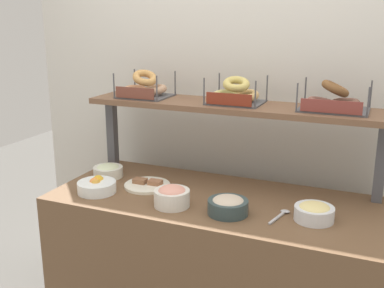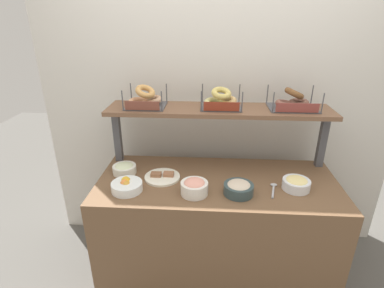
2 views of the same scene
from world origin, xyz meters
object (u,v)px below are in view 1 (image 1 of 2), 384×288
at_px(bowl_tuna_salad, 228,205).
at_px(serving_spoon_near_plate, 281,214).
at_px(bagel_basket_plain, 236,94).
at_px(bowl_egg_salad, 314,212).
at_px(bowl_fruit_salad, 97,186).
at_px(bowl_scallion_spread, 108,171).
at_px(serving_plate_white, 147,185).
at_px(bagel_basket_cinnamon_raisin, 334,101).
at_px(bowl_lox_spread, 172,196).
at_px(bagel_basket_sesame, 145,88).

height_order(bowl_tuna_salad, serving_spoon_near_plate, bowl_tuna_salad).
bearing_deg(bagel_basket_plain, serving_spoon_near_plate, -46.53).
xyz_separation_m(bowl_tuna_salad, bowl_egg_salad, (0.37, 0.08, -0.00)).
bearing_deg(bowl_fruit_salad, bowl_scallion_spread, 108.60).
relative_size(bowl_fruit_salad, serving_plate_white, 0.81).
relative_size(bowl_scallion_spread, bagel_basket_cinnamon_raisin, 0.50).
bearing_deg(bowl_fruit_salad, bowl_egg_salad, 4.62).
relative_size(bowl_lox_spread, bagel_basket_cinnamon_raisin, 0.52).
relative_size(bowl_tuna_salad, serving_spoon_near_plate, 1.08).
bearing_deg(bagel_basket_sesame, serving_plate_white, -61.27).
xyz_separation_m(bowl_egg_salad, bagel_basket_cinnamon_raisin, (0.01, 0.36, 0.44)).
bearing_deg(bowl_egg_salad, bagel_basket_cinnamon_raisin, 88.89).
bearing_deg(serving_plate_white, serving_spoon_near_plate, -7.09).
bearing_deg(bowl_fruit_salad, bowl_tuna_salad, 0.38).
distance_m(bowl_tuna_salad, bowl_scallion_spread, 0.81).
height_order(bowl_egg_salad, bagel_basket_plain, bagel_basket_plain).
bearing_deg(serving_spoon_near_plate, bowl_scallion_spread, 171.85).
relative_size(bowl_egg_salad, serving_plate_white, 0.72).
relative_size(serving_plate_white, bagel_basket_sesame, 0.84).
distance_m(bowl_scallion_spread, bagel_basket_sesame, 0.51).
distance_m(bowl_lox_spread, bagel_basket_sesame, 0.72).
xyz_separation_m(bowl_scallion_spread, serving_spoon_near_plate, (1.01, -0.15, -0.03)).
distance_m(bowl_tuna_salad, bowl_lox_spread, 0.28).
distance_m(bowl_scallion_spread, serving_spoon_near_plate, 1.02).
distance_m(bowl_tuna_salad, serving_plate_white, 0.53).
height_order(bowl_fruit_salad, bagel_basket_plain, bagel_basket_plain).
bearing_deg(bagel_basket_cinnamon_raisin, bagel_basket_sesame, -179.13).
distance_m(bowl_tuna_salad, bagel_basket_cinnamon_raisin, 0.73).
bearing_deg(bagel_basket_sesame, bowl_scallion_spread, -122.82).
bearing_deg(bagel_basket_plain, bagel_basket_sesame, -178.46).
relative_size(bowl_egg_salad, bowl_lox_spread, 1.02).
bearing_deg(bowl_fruit_salad, bagel_basket_cinnamon_raisin, 22.26).
xyz_separation_m(bowl_scallion_spread, bagel_basket_sesame, (0.13, 0.21, 0.44)).
height_order(bagel_basket_plain, bagel_basket_cinnamon_raisin, bagel_basket_cinnamon_raisin).
height_order(bowl_egg_salad, bagel_basket_cinnamon_raisin, bagel_basket_cinnamon_raisin).
distance_m(serving_plate_white, bagel_basket_cinnamon_raisin, 1.04).
bearing_deg(bagel_basket_sesame, bowl_tuna_salad, -33.24).
height_order(bowl_fruit_salad, serving_spoon_near_plate, bowl_fruit_salad).
bearing_deg(bagel_basket_sesame, bowl_lox_spread, -49.79).
bearing_deg(serving_plate_white, bagel_basket_cinnamon_raisin, 17.32).
distance_m(serving_spoon_near_plate, bagel_basket_plain, 0.69).
xyz_separation_m(bowl_tuna_salad, bowl_scallion_spread, (-0.78, 0.22, -0.01)).
relative_size(bowl_scallion_spread, bagel_basket_plain, 0.57).
xyz_separation_m(bowl_scallion_spread, bowl_fruit_salad, (0.07, -0.22, -0.00)).
height_order(bowl_tuna_salad, bagel_basket_plain, bagel_basket_plain).
height_order(bowl_egg_salad, bagel_basket_sesame, bagel_basket_sesame).
distance_m(bowl_fruit_salad, bagel_basket_sesame, 0.62).
bearing_deg(bowl_tuna_salad, bagel_basket_cinnamon_raisin, 49.18).
distance_m(bowl_fruit_salad, bowl_lox_spread, 0.43).
height_order(bowl_tuna_salad, serving_plate_white, bowl_tuna_salad).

